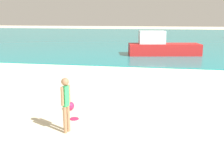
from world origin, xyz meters
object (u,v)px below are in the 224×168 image
at_px(person_standing, 66,102).
at_px(boat_near, 161,47).
at_px(frisbee, 74,119).
at_px(beach_ball, 70,106).

bearing_deg(person_standing, boat_near, 9.99).
height_order(person_standing, frisbee, person_standing).
xyz_separation_m(person_standing, beach_ball, (-0.56, 1.83, -0.76)).
xyz_separation_m(frisbee, beach_ball, (-0.44, 0.82, 0.14)).
height_order(person_standing, boat_near, boat_near).
xyz_separation_m(boat_near, beach_ball, (-2.97, -15.12, -0.62)).
relative_size(person_standing, boat_near, 0.25).
distance_m(person_standing, beach_ball, 2.06).
distance_m(frisbee, beach_ball, 0.94).
xyz_separation_m(frisbee, boat_near, (2.53, 15.95, 0.76)).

